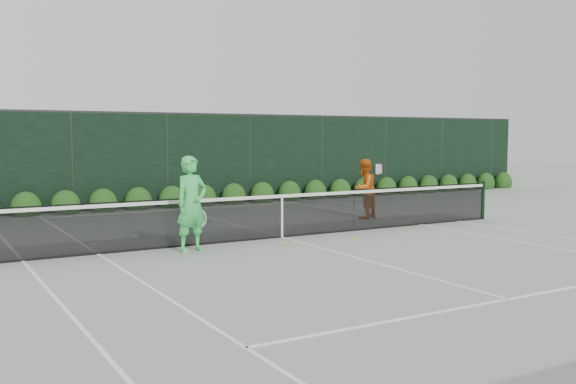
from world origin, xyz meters
TOP-DOWN VIEW (x-y plane):
  - ground at (0.00, 0.00)m, footprint 80.00×80.00m
  - tennis_net at (-0.02, 0.00)m, footprint 12.90×0.10m
  - player_woman at (-2.40, -0.60)m, footprint 0.78×0.60m
  - player_man at (3.69, 1.82)m, footprint 0.98×0.89m
  - court_lines at (0.00, 0.00)m, footprint 11.03×23.83m
  - windscreen_fence at (0.00, -2.71)m, footprint 32.00×21.07m
  - hedge_row at (-0.00, 7.15)m, footprint 31.66×0.65m
  - tennis_balls at (1.14, -0.98)m, footprint 3.30×0.38m

SIDE VIEW (x-z plane):
  - ground at x=0.00m, z-range 0.00..0.00m
  - court_lines at x=0.00m, z-range 0.00..0.01m
  - tennis_balls at x=1.14m, z-range 0.00..0.07m
  - hedge_row at x=0.00m, z-range -0.23..0.70m
  - tennis_net at x=-0.02m, z-range 0.00..1.07m
  - player_man at x=3.69m, z-range 0.00..1.66m
  - player_woman at x=-2.40m, z-range 0.00..1.90m
  - windscreen_fence at x=0.00m, z-range -0.02..3.04m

